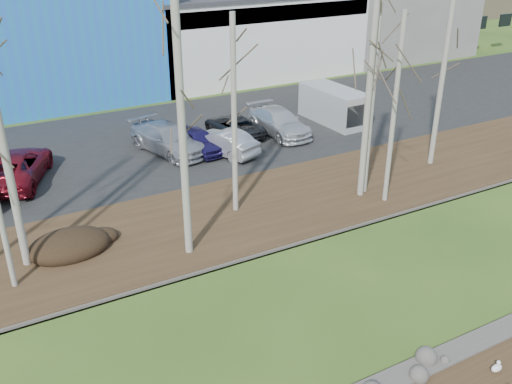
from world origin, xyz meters
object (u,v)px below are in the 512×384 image
car_4 (198,140)px  car_7 (279,122)px  car_2 (15,167)px  van_white (336,106)px  car_3 (168,139)px  car_5 (224,142)px  car_6 (234,126)px  seagull (497,368)px

car_4 → car_7: 5.60m
car_2 → van_white: van_white is taller
car_3 → car_4: bearing=-41.8°
car_5 → car_7: (4.44, 1.40, 0.05)m
car_5 → car_6: size_ratio=0.93×
car_5 → car_4: bearing=-60.5°
car_5 → van_white: (8.77, 1.49, 0.39)m
car_4 → van_white: (9.92, 0.46, 0.42)m
seagull → car_3: bearing=71.1°
seagull → car_7: (4.96, 20.70, 0.71)m
car_4 → van_white: van_white is taller
car_2 → car_7: (15.27, -0.22, -0.04)m
car_7 → van_white: van_white is taller
car_7 → car_6: bearing=159.1°
car_2 → car_7: 15.27m
van_white → car_5: bearing=-172.7°
van_white → car_7: bearing=178.8°
van_white → car_4: bearing=-179.6°
car_2 → car_7: car_2 is taller
car_4 → car_7: size_ratio=0.76×
car_3 → car_4: (1.50, -0.77, -0.12)m
car_6 → van_white: size_ratio=0.90×
car_7 → van_white: (4.33, 0.08, 0.34)m
car_2 → car_4: bearing=-160.3°
car_6 → van_white: 7.04m
car_7 → car_5: bearing=-162.9°
car_2 → car_5: (10.83, -1.62, -0.10)m
car_3 → car_6: size_ratio=1.19×
car_3 → car_7: bearing=-17.8°
car_5 → car_7: size_ratio=0.82×
car_4 → car_6: bearing=15.9°
seagull → car_7: size_ratio=0.09×
seagull → car_5: (0.53, 19.30, 0.66)m
car_4 → car_5: bearing=-50.4°
car_2 → car_6: size_ratio=1.25×
car_5 → car_6: car_5 is taller
seagull → car_6: bearing=59.2°
car_3 → car_4: size_ratio=1.38×
car_3 → car_4: 1.69m
car_5 → van_white: bearing=170.8°
car_6 → car_5: bearing=48.0°
van_white → car_3: bearing=176.2°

